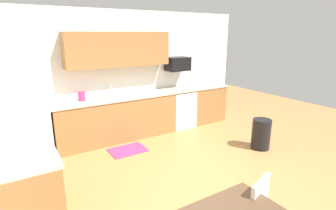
{
  "coord_description": "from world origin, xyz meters",
  "views": [
    {
      "loc": [
        -2.35,
        -2.77,
        2.22
      ],
      "look_at": [
        0.0,
        1.0,
        1.0
      ],
      "focal_mm": 28.02,
      "sensor_mm": 36.0,
      "label": 1
    }
  ],
  "objects_px": {
    "microwave": "(178,64)",
    "kettle": "(82,97)",
    "refrigerator": "(24,113)",
    "oven_range": "(180,108)",
    "trash_bin": "(261,134)"
  },
  "relations": [
    {
      "from": "kettle",
      "to": "refrigerator",
      "type": "bearing_deg",
      "value": -172.82
    },
    {
      "from": "oven_range",
      "to": "refrigerator",
      "type": "bearing_deg",
      "value": -178.62
    },
    {
      "from": "refrigerator",
      "to": "oven_range",
      "type": "xyz_separation_m",
      "value": [
        3.32,
        0.08,
        -0.44
      ]
    },
    {
      "from": "trash_bin",
      "to": "microwave",
      "type": "bearing_deg",
      "value": 106.86
    },
    {
      "from": "oven_range",
      "to": "trash_bin",
      "type": "relative_size",
      "value": 1.52
    },
    {
      "from": "microwave",
      "to": "kettle",
      "type": "distance_m",
      "value": 2.35
    },
    {
      "from": "trash_bin",
      "to": "kettle",
      "type": "xyz_separation_m",
      "value": [
        -2.91,
        1.99,
        0.72
      ]
    },
    {
      "from": "oven_range",
      "to": "trash_bin",
      "type": "distance_m",
      "value": 2.05
    },
    {
      "from": "microwave",
      "to": "trash_bin",
      "type": "xyz_separation_m",
      "value": [
        0.62,
        -2.04,
        -1.22
      ]
    },
    {
      "from": "oven_range",
      "to": "microwave",
      "type": "relative_size",
      "value": 1.69
    },
    {
      "from": "refrigerator",
      "to": "trash_bin",
      "type": "distance_m",
      "value": 4.4
    },
    {
      "from": "oven_range",
      "to": "kettle",
      "type": "bearing_deg",
      "value": 178.75
    },
    {
      "from": "microwave",
      "to": "trash_bin",
      "type": "distance_m",
      "value": 2.46
    },
    {
      "from": "oven_range",
      "to": "trash_bin",
      "type": "bearing_deg",
      "value": -72.32
    },
    {
      "from": "kettle",
      "to": "trash_bin",
      "type": "bearing_deg",
      "value": -34.41
    }
  ]
}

